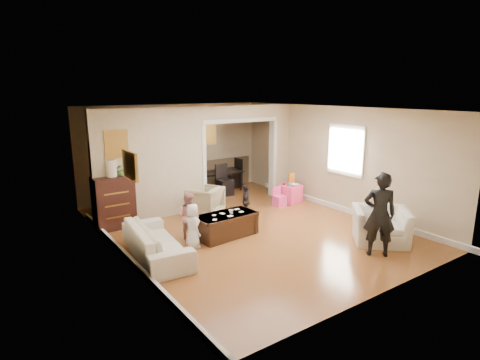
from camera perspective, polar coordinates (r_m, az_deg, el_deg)
floor at (r=8.71m, az=0.75°, el=-6.99°), size 7.00×7.00×0.00m
partition_left at (r=9.27m, az=-12.74°, el=2.25°), size 2.75×0.18×2.60m
partition_right at (r=11.26m, az=5.74°, el=4.37°), size 0.55×0.18×2.60m
partition_header at (r=10.31m, az=-0.04°, el=9.93°), size 2.22×0.18×0.35m
window_pane at (r=9.86m, az=15.24°, el=4.22°), size 0.03×0.95×1.10m
framed_art_partition at (r=8.82m, az=-17.65°, el=5.04°), size 0.45×0.03×0.55m
framed_art_sofa_wall at (r=6.51m, az=-15.81°, el=2.07°), size 0.03×0.55×0.40m
framed_art_alcove at (r=11.75m, az=-4.63°, el=6.72°), size 0.45×0.03×0.55m
sofa at (r=7.33m, az=-12.15°, el=-8.75°), size 1.00×2.10×0.59m
armchair_back at (r=9.58m, az=-5.15°, el=-3.02°), size 1.01×1.02×0.69m
armchair_front at (r=8.32m, az=19.87°, el=-6.26°), size 1.41×1.40×0.69m
dresser at (r=8.98m, az=-17.97°, el=-3.13°), size 0.85×0.48×1.16m
table_lamp at (r=8.81m, az=-18.32°, el=1.63°), size 0.22×0.22×0.36m
potted_plant at (r=8.87m, az=-17.06°, el=1.53°), size 0.25×0.22×0.28m
coffee_table at (r=8.17m, az=-2.09°, el=-6.61°), size 1.32×0.75×0.48m
coffee_cup at (r=8.09m, az=-1.32°, el=-4.68°), size 0.10×0.10×0.09m
play_table at (r=10.64m, az=7.32°, el=-2.01°), size 0.58×0.58×0.48m
cereal_box at (r=10.69m, az=7.50°, el=0.23°), size 0.21×0.10×0.30m
cyan_cup at (r=10.47m, az=7.14°, el=-0.66°), size 0.08×0.08×0.08m
toy_block at (r=10.58m, az=6.44°, el=-0.58°), size 0.10×0.09×0.05m
play_bowl at (r=10.52m, az=8.00°, el=-0.71°), size 0.23×0.23×0.05m
dining_table at (r=11.82m, az=-3.94°, el=-0.12°), size 1.81×1.17×0.60m
adult_person at (r=7.51m, az=19.74°, el=-4.75°), size 0.68×0.66×1.57m
child_kneel_a at (r=7.58m, az=-6.94°, el=-6.69°), size 0.31×0.45×0.87m
child_kneel_b at (r=8.01m, az=-7.51°, el=-5.24°), size 0.54×0.59×0.98m
child_toddler at (r=9.27m, az=0.87°, el=-3.15°), size 0.47×0.47×0.80m
craft_papers at (r=8.10m, az=-1.86°, el=-4.97°), size 0.88×0.44×0.00m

